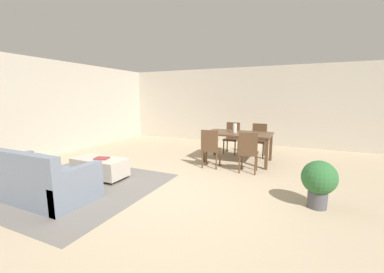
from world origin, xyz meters
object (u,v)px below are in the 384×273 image
at_px(dining_chair_far_right, 259,138).
at_px(potted_plant, 319,180).
at_px(couch, 37,181).
at_px(dining_table, 238,136).
at_px(dining_chair_near_right, 248,150).
at_px(vase_centerpiece, 235,128).
at_px(dining_chair_near_left, 210,146).
at_px(ottoman_table, 100,167).
at_px(dining_chair_far_left, 232,136).
at_px(book_on_ottoman, 102,158).

relative_size(dining_chair_far_right, potted_plant, 1.26).
bearing_deg(couch, dining_table, 55.60).
relative_size(dining_chair_near_right, vase_centerpiece, 3.92).
distance_m(dining_table, dining_chair_near_left, 0.98).
bearing_deg(ottoman_table, dining_chair_far_left, 60.22).
height_order(dining_chair_near_left, dining_chair_far_left, same).
bearing_deg(dining_chair_near_left, couch, -126.29).
xyz_separation_m(dining_table, book_on_ottoman, (-2.20, -2.51, -0.24)).
height_order(couch, dining_chair_near_right, dining_chair_near_right).
bearing_deg(dining_chair_far_right, couch, -122.77).
xyz_separation_m(ottoman_table, dining_chair_near_right, (2.72, 1.60, 0.28)).
xyz_separation_m(couch, potted_plant, (4.24, 1.52, 0.14)).
relative_size(couch, dining_chair_near_right, 2.08).
bearing_deg(book_on_ottoman, dining_table, 48.72).
distance_m(couch, dining_chair_near_right, 4.03).
xyz_separation_m(dining_table, vase_centerpiece, (-0.09, -0.03, 0.20)).
bearing_deg(couch, dining_chair_far_left, 64.77).
bearing_deg(dining_chair_near_left, potted_plant, -29.91).
relative_size(dining_chair_far_left, dining_chair_far_right, 1.00).
bearing_deg(dining_chair_far_left, book_on_ottoman, -118.52).
relative_size(dining_chair_near_right, dining_chair_far_left, 1.00).
relative_size(dining_chair_far_right, book_on_ottoman, 3.54).
bearing_deg(ottoman_table, couch, -100.27).
bearing_deg(dining_chair_far_left, potted_plant, -54.26).
height_order(dining_chair_far_right, book_on_ottoman, dining_chair_far_right).
height_order(ottoman_table, book_on_ottoman, book_on_ottoman).
relative_size(ottoman_table, dining_chair_far_right, 1.22).
height_order(dining_table, dining_chair_near_right, dining_chair_near_right).
bearing_deg(couch, dining_chair_near_left, 53.71).
xyz_separation_m(dining_table, dining_chair_far_left, (-0.38, 0.84, -0.15)).
relative_size(couch, dining_chair_far_left, 2.08).
relative_size(dining_table, dining_chair_far_left, 1.81).
bearing_deg(couch, book_on_ottoman, 75.51).
xyz_separation_m(ottoman_table, vase_centerpiece, (2.20, 2.45, 0.64)).
height_order(ottoman_table, dining_chair_far_right, dining_chair_far_right).
relative_size(dining_chair_near_left, dining_chair_far_right, 1.00).
height_order(couch, vase_centerpiece, vase_centerpiece).
xyz_separation_m(dining_chair_far_left, book_on_ottoman, (-1.82, -3.34, -0.08)).
xyz_separation_m(dining_chair_near_right, potted_plant, (1.31, -1.24, -0.09)).
relative_size(dining_chair_near_left, dining_chair_far_left, 1.00).
distance_m(dining_chair_near_right, vase_centerpiece, 1.06).
distance_m(couch, dining_chair_far_right, 5.34).
bearing_deg(vase_centerpiece, dining_table, 21.33).
height_order(couch, book_on_ottoman, couch).
distance_m(dining_table, dining_chair_near_right, 1.00).
distance_m(vase_centerpiece, potted_plant, 2.81).
distance_m(dining_chair_near_left, book_on_ottoman, 2.40).
bearing_deg(book_on_ottoman, vase_centerpiece, 49.48).
height_order(ottoman_table, dining_table, dining_table).
distance_m(dining_chair_far_right, vase_centerpiece, 1.06).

